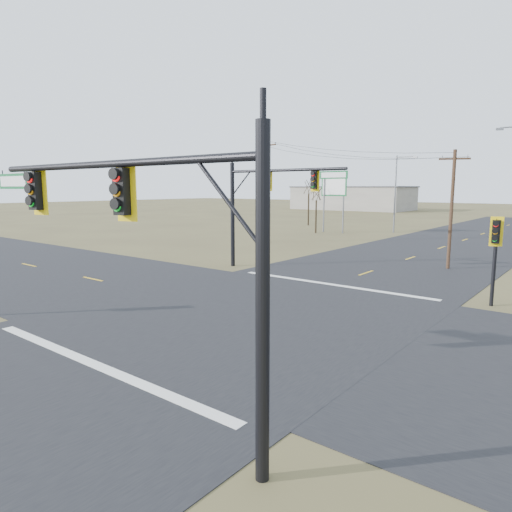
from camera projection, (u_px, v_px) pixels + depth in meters
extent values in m
plane|color=brown|center=(247.00, 313.00, 19.94)|extent=(320.00, 320.00, 0.00)
cube|color=black|center=(247.00, 313.00, 19.94)|extent=(160.00, 14.00, 0.02)
cube|color=black|center=(247.00, 313.00, 19.94)|extent=(14.00, 160.00, 0.02)
cube|color=silver|center=(94.00, 364.00, 14.12)|extent=(12.00, 0.40, 0.01)
cube|color=silver|center=(332.00, 284.00, 25.75)|extent=(12.00, 0.40, 0.01)
cylinder|color=black|center=(263.00, 310.00, 8.11)|extent=(0.26, 0.26, 6.58)
cylinder|color=black|center=(103.00, 164.00, 10.60)|extent=(9.40, 0.17, 0.17)
cube|color=#0C5929|center=(14.00, 181.00, 13.47)|extent=(1.80, 0.05, 0.45)
cylinder|color=black|center=(233.00, 215.00, 31.52)|extent=(0.28, 0.28, 7.12)
cylinder|color=black|center=(284.00, 170.00, 28.43)|extent=(8.65, 0.18, 0.18)
cube|color=#0C5929|center=(334.00, 175.00, 26.35)|extent=(1.80, 0.05, 0.45)
cylinder|color=black|center=(494.00, 263.00, 20.91)|extent=(0.17, 0.17, 4.00)
cylinder|color=#472E1E|center=(451.00, 210.00, 30.30)|extent=(0.23, 0.23, 7.91)
cube|color=#472E1E|center=(455.00, 159.00, 29.80)|extent=(1.86, 0.77, 0.12)
cylinder|color=#472E1E|center=(267.00, 191.00, 45.33)|extent=(0.29, 0.29, 10.15)
cube|color=#472E1E|center=(267.00, 145.00, 44.67)|extent=(2.45, 0.63, 0.12)
cylinder|color=slate|center=(324.00, 205.00, 56.11)|extent=(0.18, 0.18, 6.65)
cylinder|color=slate|center=(343.00, 206.00, 54.48)|extent=(0.18, 0.18, 6.65)
cube|color=#0C5929|center=(334.00, 187.00, 54.96)|extent=(3.54, 0.40, 2.22)
cube|color=slate|center=(500.00, 129.00, 38.46)|extent=(0.64, 0.41, 0.19)
cylinder|color=slate|center=(395.00, 194.00, 55.11)|extent=(0.18, 0.18, 9.25)
cylinder|color=slate|center=(406.00, 157.00, 53.77)|extent=(2.22, 0.11, 0.11)
cube|color=slate|center=(415.00, 157.00, 53.11)|extent=(0.53, 0.28, 0.17)
cylinder|color=black|center=(316.00, 217.00, 55.04)|extent=(0.19, 0.19, 3.96)
cylinder|color=black|center=(308.00, 209.00, 66.27)|extent=(0.21, 0.21, 4.64)
cube|color=#A0998E|center=(352.00, 199.00, 113.87)|extent=(28.00, 14.00, 5.50)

